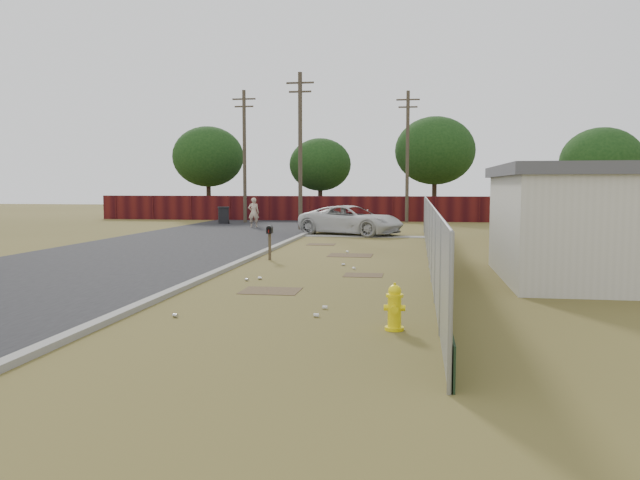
% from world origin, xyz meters
% --- Properties ---
extents(ground, '(120.00, 120.00, 0.00)m').
position_xyz_m(ground, '(0.00, 0.00, 0.00)').
color(ground, brown).
rests_on(ground, ground).
extents(street, '(15.10, 60.00, 0.12)m').
position_xyz_m(street, '(-6.76, 8.05, 0.02)').
color(street, black).
rests_on(street, ground).
extents(chainlink_fence, '(0.10, 27.06, 2.02)m').
position_xyz_m(chainlink_fence, '(3.12, 1.03, 0.80)').
color(chainlink_fence, gray).
rests_on(chainlink_fence, ground).
extents(privacy_fence, '(30.00, 0.12, 1.80)m').
position_xyz_m(privacy_fence, '(-6.00, 25.00, 0.90)').
color(privacy_fence, '#4B1110').
rests_on(privacy_fence, ground).
extents(utility_poles, '(12.60, 8.24, 9.00)m').
position_xyz_m(utility_poles, '(-3.67, 20.67, 4.69)').
color(utility_poles, '#4D4133').
rests_on(utility_poles, ground).
extents(houses, '(9.30, 17.24, 3.10)m').
position_xyz_m(houses, '(9.70, 3.13, 1.56)').
color(houses, beige).
rests_on(houses, ground).
extents(horizon_trees, '(33.32, 31.94, 7.78)m').
position_xyz_m(horizon_trees, '(0.84, 23.56, 4.63)').
color(horizon_trees, '#312316').
rests_on(horizon_trees, ground).
extents(fire_hydrant, '(0.38, 0.38, 0.85)m').
position_xyz_m(fire_hydrant, '(2.31, -8.67, 0.40)').
color(fire_hydrant, yellow).
rests_on(fire_hydrant, ground).
extents(mailbox, '(0.22, 0.52, 1.19)m').
position_xyz_m(mailbox, '(-2.30, 1.19, 0.94)').
color(mailbox, brown).
rests_on(mailbox, ground).
extents(pickup_truck, '(6.03, 4.48, 1.52)m').
position_xyz_m(pickup_truck, '(-0.67, 12.65, 0.76)').
color(pickup_truck, silver).
rests_on(pickup_truck, ground).
extents(pedestrian, '(0.75, 0.59, 1.82)m').
position_xyz_m(pedestrian, '(-7.16, 17.35, 0.91)').
color(pedestrian, '#C7AE92').
rests_on(pedestrian, ground).
extents(trash_bin, '(0.97, 0.95, 1.14)m').
position_xyz_m(trash_bin, '(-10.09, 20.55, 0.59)').
color(trash_bin, black).
rests_on(trash_bin, ground).
extents(scattered_litter, '(2.86, 12.29, 0.07)m').
position_xyz_m(scattered_litter, '(-0.29, -3.34, 0.04)').
color(scattered_litter, silver).
rests_on(scattered_litter, ground).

